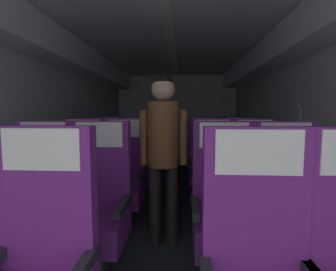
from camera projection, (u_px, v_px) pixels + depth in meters
name	position (u px, v px, depth m)	size (l,w,h in m)	color
ground	(169.00, 203.00, 3.30)	(3.53, 7.54, 0.02)	#23282D
fuselage_shell	(171.00, 81.00, 3.40)	(3.41, 7.19, 2.31)	silver
seat_b_left_window	(40.00, 205.00, 1.94)	(0.50, 0.48, 1.15)	#38383D
seat_b_left_aisle	(97.00, 207.00, 1.91)	(0.50, 0.48, 1.15)	#38383D
seat_b_right_aisle	(287.00, 211.00, 1.83)	(0.50, 0.48, 1.15)	#38383D
seat_b_right_window	(224.00, 210.00, 1.84)	(0.50, 0.48, 1.15)	#38383D
seat_c_left_window	(82.00, 178.00, 2.76)	(0.50, 0.48, 1.15)	#38383D
seat_c_left_aisle	(122.00, 178.00, 2.74)	(0.50, 0.48, 1.15)	#38383D
seat_c_right_aisle	(255.00, 181.00, 2.65)	(0.50, 0.48, 1.15)	#38383D
seat_c_right_window	(212.00, 180.00, 2.67)	(0.50, 0.48, 1.15)	#38383D
seat_d_left_window	(105.00, 163.00, 3.58)	(0.50, 0.48, 1.15)	#38383D
seat_d_left_aisle	(136.00, 164.00, 3.54)	(0.50, 0.48, 1.15)	#38383D
seat_d_right_aisle	(239.00, 165.00, 3.46)	(0.50, 0.48, 1.15)	#38383D
seat_d_right_window	(205.00, 165.00, 3.48)	(0.50, 0.48, 1.15)	#38383D
seat_e_left_window	(119.00, 154.00, 4.38)	(0.50, 0.48, 1.15)	#38383D
seat_e_left_aisle	(145.00, 154.00, 4.36)	(0.50, 0.48, 1.15)	#38383D
seat_e_right_aisle	(228.00, 155.00, 4.26)	(0.50, 0.48, 1.15)	#38383D
seat_e_right_window	(201.00, 155.00, 4.31)	(0.50, 0.48, 1.15)	#38383D
flight_attendant	(163.00, 142.00, 2.18)	(0.43, 0.28, 1.55)	black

